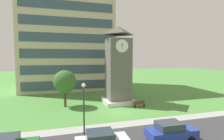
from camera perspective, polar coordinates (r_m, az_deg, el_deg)
The scene contains 8 objects.
ground_plane at distance 23.42m, azimuth 1.88°, elevation -13.76°, with size 160.00×160.00×0.00m, color #4C893D.
kerb_strip at distance 19.61m, azimuth 5.89°, elevation -17.41°, with size 120.00×1.60×0.01m, color #9E9E99.
office_building at distance 43.21m, azimuth -14.60°, elevation 13.60°, with size 19.83×13.77×28.80m.
clock_tower at distance 26.94m, azimuth 2.11°, elevation 0.44°, with size 4.66×4.66×12.09m.
park_bench at distance 25.69m, azimuth 9.12°, elevation -11.12°, with size 1.81×0.50×0.88m.
street_lamp at distance 15.68m, azimuth -9.40°, elevation -10.95°, with size 0.36×0.36×4.94m.
tree_streetside at distance 25.86m, azimuth -15.50°, elevation -3.77°, with size 3.32×3.32×5.39m.
parked_car_blue at distance 16.40m, azimuth 19.05°, elevation -18.84°, with size 4.30×2.09×1.69m.
Camera 1 is at (-6.79, -21.23, 7.20)m, focal length 27.34 mm.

